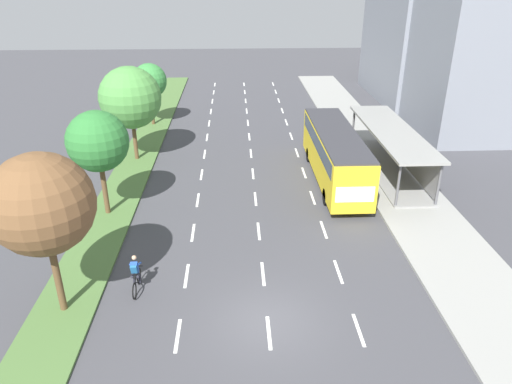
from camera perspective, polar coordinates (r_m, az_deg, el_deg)
ground_plane at (r=19.62m, az=1.42°, el=-15.22°), size 140.00×140.00×0.00m
median_strip at (r=37.79m, az=-13.41°, el=5.02°), size 2.60×52.00×0.12m
sidewalk_right at (r=38.52m, az=13.27°, el=5.45°), size 4.50×52.00×0.15m
lane_divider_left at (r=36.14m, az=-6.18°, el=4.54°), size 0.14×48.74×0.01m
lane_divider_center at (r=36.08m, az=-0.61°, el=4.66°), size 0.14×48.74×0.01m
lane_divider_right at (r=36.36m, az=4.93°, el=4.73°), size 0.14×48.74×0.01m
bus_shelter at (r=33.46m, az=16.23°, el=5.33°), size 2.90×12.00×2.86m
bus at (r=31.08m, az=9.47°, el=4.89°), size 2.54×11.29×3.37m
cyclist at (r=21.36m, az=-14.23°, el=-9.63°), size 0.46×1.82×1.71m
median_tree_nearest at (r=19.11m, az=-24.30°, el=-1.37°), size 3.89×3.89×6.73m
median_tree_second at (r=26.76m, az=-18.46°, el=5.75°), size 3.31×3.31×5.92m
median_tree_third at (r=34.54m, az=-14.85°, el=10.85°), size 4.29×4.29×6.62m
median_tree_fourth at (r=42.78m, az=-12.65°, el=12.85°), size 2.95×2.95×5.30m
building_near_right at (r=44.37m, az=25.78°, el=18.95°), size 9.41×11.84×19.18m
building_mid_right at (r=53.59m, az=19.04°, el=19.81°), size 7.50×14.43×17.51m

